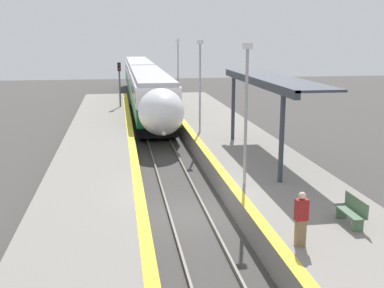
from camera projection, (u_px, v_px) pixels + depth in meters
name	position (u px, v px, depth m)	size (l,w,h in m)	color
ground_plane	(188.00, 215.00, 18.63)	(120.00, 120.00, 0.00)	#423F3D
rail_left	(169.00, 214.00, 18.50)	(0.08, 90.00, 0.15)	slate
rail_right	(206.00, 212.00, 18.72)	(0.08, 90.00, 0.15)	slate
train	(144.00, 83.00, 46.81)	(2.91, 41.22, 3.89)	black
platform_right	(288.00, 198.00, 19.12)	(4.75, 64.00, 0.99)	gray
platform_left	(90.00, 208.00, 17.97)	(4.07, 64.00, 0.99)	gray
platform_bench	(352.00, 210.00, 15.04)	(0.44, 1.46, 0.89)	#4C6B4C
person_waiting	(301.00, 218.00, 13.44)	(0.36, 0.22, 1.59)	#7F6647
railway_signal	(120.00, 85.00, 39.66)	(0.28, 0.28, 4.62)	#59595E
lamppost_near	(246.00, 106.00, 18.54)	(0.36, 0.20, 5.55)	#9E9EA3
lamppost_mid	(200.00, 81.00, 28.79)	(0.36, 0.20, 5.55)	#9E9EA3
lamppost_far	(178.00, 69.00, 39.03)	(0.36, 0.20, 5.55)	#9E9EA3
station_canopy	(266.00, 82.00, 22.75)	(2.02, 11.23, 3.89)	#333842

